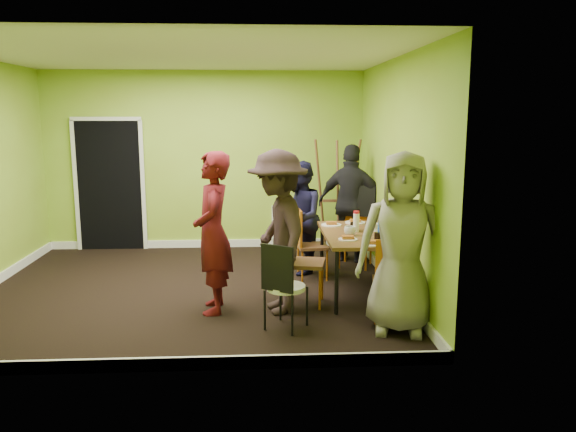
% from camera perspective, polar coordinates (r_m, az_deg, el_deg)
% --- Properties ---
extents(ground, '(5.00, 5.00, 0.00)m').
position_cam_1_polar(ground, '(7.08, -9.76, -7.36)').
color(ground, black).
rests_on(ground, ground).
extents(room_walls, '(5.04, 4.54, 2.82)m').
position_cam_1_polar(room_walls, '(6.89, -10.16, 0.61)').
color(room_walls, '#8AA62A').
rests_on(room_walls, ground).
extents(dining_table, '(0.90, 1.50, 0.75)m').
position_cam_1_polar(dining_table, '(6.70, 7.49, -2.14)').
color(dining_table, black).
rests_on(dining_table, ground).
extents(chair_left_far, '(0.42, 0.41, 0.92)m').
position_cam_1_polar(chair_left_far, '(7.32, 1.91, -2.41)').
color(chair_left_far, '#BF6011').
rests_on(chair_left_far, ground).
extents(chair_left_near, '(0.50, 0.50, 1.03)m').
position_cam_1_polar(chair_left_near, '(6.32, 0.98, -3.90)').
color(chair_left_near, '#BF6011').
rests_on(chair_left_near, ground).
extents(chair_back_end, '(0.62, 0.67, 1.12)m').
position_cam_1_polar(chair_back_end, '(8.08, 7.21, 0.71)').
color(chair_back_end, '#BF6011').
rests_on(chair_back_end, ground).
extents(chair_front_end, '(0.43, 0.43, 0.90)m').
position_cam_1_polar(chair_front_end, '(5.86, 10.50, -5.96)').
color(chair_front_end, '#BF6011').
rests_on(chair_front_end, ground).
extents(chair_bentwood, '(0.48, 0.48, 0.89)m').
position_cam_1_polar(chair_bentwood, '(5.58, -0.51, -6.76)').
color(chair_bentwood, black).
rests_on(chair_bentwood, ground).
extents(easel, '(0.71, 0.67, 1.77)m').
position_cam_1_polar(easel, '(8.56, 4.92, 1.85)').
color(easel, brown).
rests_on(easel, ground).
extents(plate_near_left, '(0.26, 0.26, 0.01)m').
position_cam_1_polar(plate_near_left, '(7.08, 4.43, -0.90)').
color(plate_near_left, white).
rests_on(plate_near_left, dining_table).
extents(plate_near_right, '(0.21, 0.21, 0.01)m').
position_cam_1_polar(plate_near_right, '(6.29, 6.10, -2.37)').
color(plate_near_right, white).
rests_on(plate_near_right, dining_table).
extents(plate_far_back, '(0.26, 0.26, 0.01)m').
position_cam_1_polar(plate_far_back, '(7.27, 6.84, -0.66)').
color(plate_far_back, white).
rests_on(plate_far_back, dining_table).
extents(plate_far_front, '(0.23, 0.23, 0.01)m').
position_cam_1_polar(plate_far_front, '(6.09, 8.56, -2.84)').
color(plate_far_front, white).
rests_on(plate_far_front, dining_table).
extents(plate_wall_back, '(0.26, 0.26, 0.01)m').
position_cam_1_polar(plate_wall_back, '(6.86, 9.38, -1.38)').
color(plate_wall_back, white).
rests_on(plate_wall_back, dining_table).
extents(plate_wall_front, '(0.22, 0.22, 0.01)m').
position_cam_1_polar(plate_wall_front, '(6.48, 10.10, -2.09)').
color(plate_wall_front, white).
rests_on(plate_wall_front, dining_table).
extents(thermos, '(0.07, 0.07, 0.22)m').
position_cam_1_polar(thermos, '(6.71, 6.95, -0.67)').
color(thermos, white).
rests_on(thermos, dining_table).
extents(blue_bottle, '(0.08, 0.08, 0.19)m').
position_cam_1_polar(blue_bottle, '(6.37, 9.47, -1.46)').
color(blue_bottle, blue).
rests_on(blue_bottle, dining_table).
extents(orange_bottle, '(0.04, 0.04, 0.08)m').
position_cam_1_polar(orange_bottle, '(6.78, 6.96, -1.14)').
color(orange_bottle, '#BF6011').
rests_on(orange_bottle, dining_table).
extents(glass_mid, '(0.07, 0.07, 0.09)m').
position_cam_1_polar(glass_mid, '(6.83, 6.62, -1.02)').
color(glass_mid, black).
rests_on(glass_mid, dining_table).
extents(glass_back, '(0.06, 0.06, 0.09)m').
position_cam_1_polar(glass_back, '(7.13, 8.25, -0.59)').
color(glass_back, black).
rests_on(glass_back, dining_table).
extents(glass_front, '(0.07, 0.07, 0.09)m').
position_cam_1_polar(glass_front, '(6.30, 9.06, -2.04)').
color(glass_front, black).
rests_on(glass_front, dining_table).
extents(cup_a, '(0.13, 0.13, 0.11)m').
position_cam_1_polar(cup_a, '(6.51, 6.31, -1.51)').
color(cup_a, white).
rests_on(cup_a, dining_table).
extents(cup_b, '(0.10, 0.10, 0.09)m').
position_cam_1_polar(cup_b, '(6.79, 8.88, -1.14)').
color(cup_b, white).
rests_on(cup_b, dining_table).
extents(person_standing, '(0.46, 0.66, 1.75)m').
position_cam_1_polar(person_standing, '(6.08, -7.64, -1.70)').
color(person_standing, '#550E14').
rests_on(person_standing, ground).
extents(person_left_far, '(0.60, 0.76, 1.52)m').
position_cam_1_polar(person_left_far, '(7.53, 1.20, -0.17)').
color(person_left_far, black).
rests_on(person_left_far, ground).
extents(person_left_near, '(0.88, 1.26, 1.77)m').
position_cam_1_polar(person_left_near, '(6.02, -1.00, -1.63)').
color(person_left_near, black).
rests_on(person_left_near, ground).
extents(person_back_end, '(1.08, 0.79, 1.71)m').
position_cam_1_polar(person_back_end, '(8.19, 6.49, 1.28)').
color(person_back_end, black).
rests_on(person_back_end, ground).
extents(person_front_end, '(0.99, 0.77, 1.79)m').
position_cam_1_polar(person_front_end, '(5.57, 11.48, -2.71)').
color(person_front_end, gray).
rests_on(person_front_end, ground).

